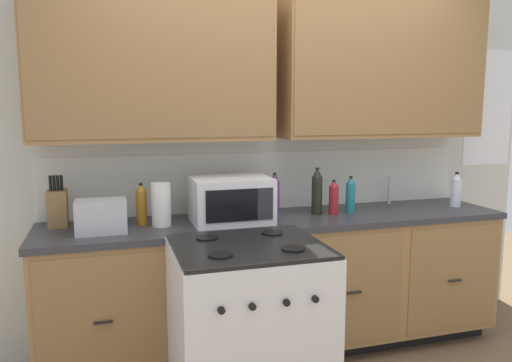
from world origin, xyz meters
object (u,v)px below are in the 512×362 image
toaster (101,216)px  paper_towel_roll (161,205)px  bottle_red (334,197)px  stove_range (249,332)px  bottle_teal (350,195)px  bottle_amber (141,204)px  bottle_clear (456,190)px  bottle_dark (317,191)px  bottle_violet (275,194)px  microwave (231,200)px  knife_block (58,208)px

toaster → paper_towel_roll: size_ratio=1.08×
bottle_red → stove_range: bearing=-141.0°
bottle_teal → bottle_amber: bottle_amber is taller
bottle_clear → bottle_red: 0.95m
paper_towel_roll → bottle_amber: bearing=150.2°
bottle_teal → bottle_dark: bearing=172.8°
toaster → paper_towel_roll: bearing=11.4°
bottle_amber → stove_range: bearing=-55.1°
paper_towel_roll → bottle_red: (1.13, 0.00, -0.02)m
bottle_violet → bottle_dark: size_ratio=0.90×
bottle_clear → stove_range: bearing=-160.6°
stove_range → bottle_violet: bearing=61.8°
toaster → bottle_dark: size_ratio=0.90×
bottle_teal → microwave: bearing=-177.5°
knife_block → toaster: bearing=-42.9°
bottle_clear → toaster: bearing=-178.7°
microwave → bottle_dark: (0.60, 0.07, 0.01)m
knife_block → bottle_dark: (1.62, -0.12, 0.04)m
bottle_red → bottle_violet: bottle_violet is taller
bottle_teal → bottle_amber: (-1.37, 0.05, 0.00)m
microwave → bottle_teal: (0.84, 0.04, -0.02)m
toaster → bottle_clear: bottle_clear is taller
paper_towel_roll → stove_range: bearing=-59.5°
bottle_violet → bottle_teal: bearing=-10.0°
paper_towel_roll → bottle_dark: (1.03, 0.04, 0.02)m
stove_range → microwave: (0.06, 0.59, 0.59)m
toaster → bottle_red: 1.48m
stove_range → knife_block: 1.36m
bottle_clear → bottle_teal: bearing=178.2°
bottle_dark → bottle_amber: (-1.14, 0.02, -0.03)m
stove_range → paper_towel_roll: bearing=120.5°
bottle_amber → microwave: bearing=-9.4°
knife_block → bottle_clear: size_ratio=1.24×
stove_range → bottle_clear: bearing=19.4°
toaster → bottle_clear: bearing=1.3°
microwave → bottle_violet: (0.33, 0.13, -0.00)m
bottle_dark → stove_range: bearing=-135.1°
microwave → bottle_red: 0.71m
toaster → bottle_clear: size_ratio=1.12×
stove_range → knife_block: size_ratio=3.06×
toaster → paper_towel_roll: (0.34, 0.07, 0.03)m
stove_range → bottle_teal: bottle_teal is taller
microwave → bottle_amber: bearing=170.6°
microwave → bottle_red: (0.71, 0.03, -0.03)m
stove_range → bottle_dark: bearing=44.9°
stove_range → microwave: size_ratio=1.98×
microwave → bottle_violet: size_ratio=1.71×
toaster → bottle_red: bottle_red is taller
bottle_amber → bottle_dark: bearing=-1.1°
toaster → bottle_violet: size_ratio=1.00×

